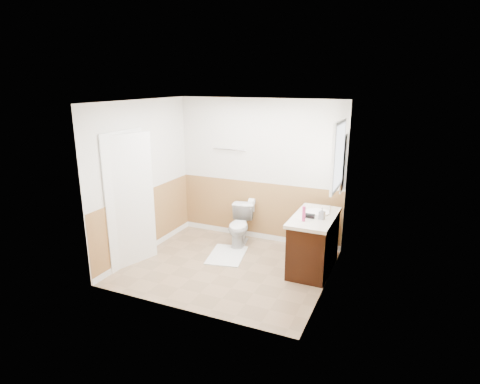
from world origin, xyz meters
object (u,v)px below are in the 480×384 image
at_px(toilet, 240,226).
at_px(soap_dispenser, 322,214).
at_px(vanity_cabinet, 314,244).
at_px(lotion_bottle, 304,214).
at_px(bath_mat, 227,255).

relative_size(toilet, soap_dispenser, 3.99).
xyz_separation_m(toilet, vanity_cabinet, (1.40, -0.41, 0.06)).
relative_size(lotion_bottle, soap_dispenser, 1.28).
height_order(toilet, bath_mat, toilet).
height_order(vanity_cabinet, soap_dispenser, soap_dispenser).
distance_m(toilet, lotion_bottle, 1.59).
bearing_deg(lotion_bottle, bath_mat, 172.75).
distance_m(lotion_bottle, soap_dispenser, 0.29).
relative_size(toilet, vanity_cabinet, 0.62).
bearing_deg(lotion_bottle, toilet, 151.76).
bearing_deg(bath_mat, vanity_cabinet, 5.13).
bearing_deg(soap_dispenser, toilet, 161.44).
xyz_separation_m(bath_mat, soap_dispenser, (1.52, 0.02, 0.93)).
bearing_deg(vanity_cabinet, bath_mat, -174.87).
distance_m(toilet, bath_mat, 0.63).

